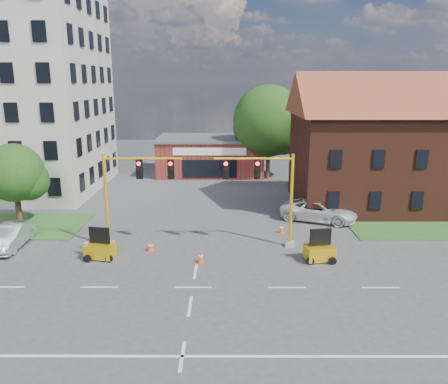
% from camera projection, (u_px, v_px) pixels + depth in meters
% --- Properties ---
extents(ground, '(120.00, 120.00, 0.00)m').
position_uv_depth(ground, '(193.00, 287.00, 23.22)').
color(ground, '#454547').
rests_on(ground, ground).
extents(grass_verge_ne, '(14.00, 4.00, 0.08)m').
position_uv_depth(grass_verge_ne, '(448.00, 231.00, 31.88)').
color(grass_verge_ne, '#2C5A21').
rests_on(grass_verge_ne, ground).
extents(lane_markings, '(60.00, 36.00, 0.01)m').
position_uv_depth(lane_markings, '(188.00, 317.00, 20.31)').
color(lane_markings, white).
rests_on(lane_markings, ground).
extents(office_block, '(18.40, 15.40, 20.60)m').
position_uv_depth(office_block, '(0.00, 85.00, 41.96)').
color(office_block, '#B8B0A1').
rests_on(office_block, ground).
extents(brick_shop, '(12.40, 8.40, 4.30)m').
position_uv_depth(brick_shop, '(211.00, 155.00, 51.74)').
color(brick_shop, maroon).
rests_on(brick_shop, ground).
extents(townhouse_row, '(21.00, 11.00, 11.50)m').
position_uv_depth(townhouse_row, '(416.00, 138.00, 37.21)').
color(townhouse_row, '#502518').
rests_on(townhouse_row, ground).
extents(tree_large, '(8.25, 7.86, 10.36)m').
position_uv_depth(tree_large, '(272.00, 123.00, 47.92)').
color(tree_large, '#362113').
rests_on(tree_large, ground).
extents(tree_nw_front, '(4.58, 4.37, 6.23)m').
position_uv_depth(tree_nw_front, '(18.00, 175.00, 32.55)').
color(tree_nw_front, '#362113').
rests_on(tree_nw_front, ground).
extents(signal_mast_west, '(5.30, 0.60, 6.20)m').
position_uv_depth(signal_mast_west, '(131.00, 189.00, 28.07)').
color(signal_mast_west, gray).
rests_on(signal_mast_west, ground).
extents(signal_mast_east, '(5.30, 0.60, 6.20)m').
position_uv_depth(signal_mast_east, '(266.00, 189.00, 28.05)').
color(signal_mast_east, gray).
rests_on(signal_mast_east, ground).
extents(trailer_west, '(1.88, 1.43, 1.94)m').
position_uv_depth(trailer_west, '(100.00, 249.00, 26.88)').
color(trailer_west, yellow).
rests_on(trailer_west, ground).
extents(trailer_east, '(1.89, 1.42, 1.96)m').
position_uv_depth(trailer_east, '(320.00, 251.00, 26.53)').
color(trailer_east, yellow).
rests_on(trailer_east, ground).
extents(cone_a, '(0.40, 0.40, 0.70)m').
position_uv_depth(cone_a, '(86.00, 244.00, 28.45)').
color(cone_a, '#FF4C0D').
rests_on(cone_a, ground).
extents(cone_b, '(0.40, 0.40, 0.70)m').
position_uv_depth(cone_b, '(150.00, 246.00, 28.07)').
color(cone_b, '#FF4C0D').
rests_on(cone_b, ground).
extents(cone_c, '(0.40, 0.40, 0.70)m').
position_uv_depth(cone_c, '(201.00, 258.00, 26.27)').
color(cone_c, '#FF4C0D').
rests_on(cone_c, ground).
extents(cone_d, '(0.40, 0.40, 0.70)m').
position_uv_depth(cone_d, '(282.00, 229.00, 31.44)').
color(cone_d, '#FF4C0D').
rests_on(cone_d, ground).
extents(pickup_white, '(6.47, 4.72, 1.64)m').
position_uv_depth(pickup_white, '(319.00, 210.00, 34.18)').
color(pickup_white, silver).
rests_on(pickup_white, ground).
extents(sedan_silver_front, '(1.79, 4.72, 1.54)m').
position_uv_depth(sedan_silver_front, '(11.00, 236.00, 28.63)').
color(sedan_silver_front, '#A2A4AA').
rests_on(sedan_silver_front, ground).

